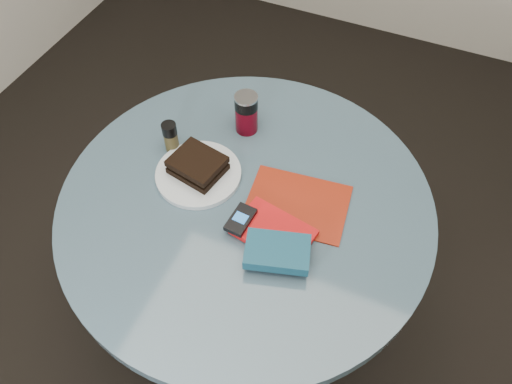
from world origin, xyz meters
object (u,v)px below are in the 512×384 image
at_px(novel, 277,252).
at_px(mp3_player, 241,219).
at_px(table, 247,233).
at_px(headphones, 284,264).
at_px(plate, 198,174).
at_px(soda_can, 246,113).
at_px(sandwich, 198,165).
at_px(pepper_grinder, 171,137).
at_px(magazine, 297,204).
at_px(red_book, 273,232).

relative_size(novel, mp3_player, 1.68).
xyz_separation_m(table, headphones, (0.17, -0.14, 0.17)).
xyz_separation_m(plate, soda_can, (0.05, 0.22, 0.06)).
bearing_deg(sandwich, headphones, -27.96).
xyz_separation_m(soda_can, pepper_grinder, (-0.16, -0.16, -0.01)).
relative_size(sandwich, magazine, 0.59).
bearing_deg(soda_can, plate, -102.10).
xyz_separation_m(pepper_grinder, mp3_player, (0.29, -0.16, -0.02)).
bearing_deg(table, magazine, 17.61).
relative_size(soda_can, pepper_grinder, 1.33).
xyz_separation_m(table, pepper_grinder, (-0.27, 0.08, 0.21)).
distance_m(plate, red_book, 0.28).
height_order(magazine, red_book, red_book).
distance_m(plate, headphones, 0.36).
bearing_deg(mp3_player, magazine, 48.28).
relative_size(soda_can, red_book, 0.66).
distance_m(soda_can, red_book, 0.38).
xyz_separation_m(sandwich, pepper_grinder, (-0.11, 0.06, 0.01)).
distance_m(plate, novel, 0.34).
relative_size(plate, novel, 1.52).
bearing_deg(novel, pepper_grinder, 136.11).
distance_m(table, magazine, 0.22).
bearing_deg(mp3_player, novel, -23.63).
bearing_deg(pepper_grinder, novel, -27.65).
distance_m(sandwich, red_book, 0.28).
relative_size(red_book, novel, 1.23).
height_order(novel, headphones, novel).
xyz_separation_m(sandwich, mp3_player, (0.18, -0.11, -0.01)).
bearing_deg(mp3_player, headphones, -23.63).
relative_size(sandwich, red_book, 0.80).
bearing_deg(novel, magazine, 78.15).
distance_m(pepper_grinder, headphones, 0.49).
relative_size(soda_can, novel, 0.82).
bearing_deg(magazine, plate, 177.05).
distance_m(red_book, novel, 0.07).
xyz_separation_m(red_book, novel, (0.04, -0.06, 0.02)).
relative_size(magazine, red_book, 1.37).
xyz_separation_m(table, mp3_player, (0.02, -0.08, 0.19)).
bearing_deg(table, novel, -42.66).
bearing_deg(pepper_grinder, plate, -27.55).
bearing_deg(pepper_grinder, headphones, -27.44).
xyz_separation_m(magazine, mp3_player, (-0.11, -0.12, 0.03)).
relative_size(pepper_grinder, red_book, 0.50).
relative_size(plate, sandwich, 1.53).
relative_size(table, plate, 4.25).
distance_m(plate, soda_can, 0.23).
bearing_deg(table, plate, 171.44).
distance_m(magazine, novel, 0.18).
bearing_deg(soda_can, sandwich, -102.99).
height_order(red_book, novel, novel).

